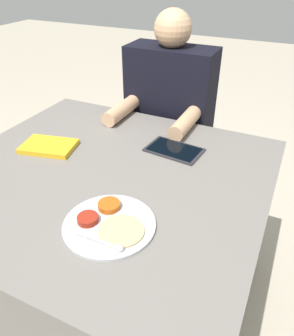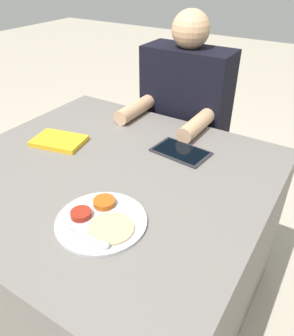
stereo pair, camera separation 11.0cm
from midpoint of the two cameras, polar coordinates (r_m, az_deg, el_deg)
The scene contains 6 objects.
ground_plane at distance 1.72m, azimuth -3.31°, elevation -21.13°, with size 12.00×12.00×0.00m, color #B2A893.
dining_table at distance 1.44m, azimuth -3.79°, elevation -12.61°, with size 1.15×1.06×0.73m.
thali_tray at distance 0.98m, azimuth -4.79°, elevation -9.18°, with size 0.27×0.27×0.03m.
red_notebook at distance 1.40m, azimuth -12.92°, elevation 4.51°, with size 0.24×0.18×0.02m.
tablet_device at distance 1.32m, azimuth 8.29°, elevation 2.75°, with size 0.23×0.16×0.01m.
person_diner at distance 1.80m, azimuth 8.02°, elevation 5.07°, with size 0.43×0.46×1.20m.
Camera 2 is at (0.66, -0.77, 1.40)m, focal length 35.00 mm.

